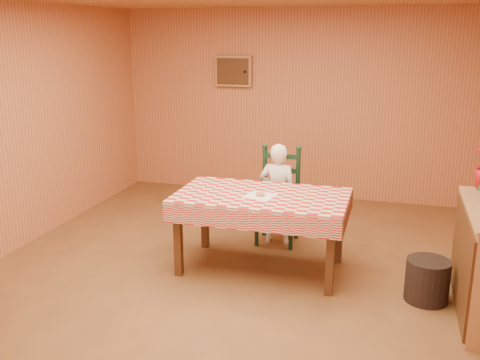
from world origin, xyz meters
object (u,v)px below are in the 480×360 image
at_px(ladder_chair, 279,198).
at_px(storage_bin, 427,280).
at_px(dining_table, 261,203).
at_px(seated_child, 278,194).

bearing_deg(ladder_chair, storage_bin, -33.24).
distance_m(ladder_chair, storage_bin, 1.88).
distance_m(dining_table, seated_child, 0.74).
relative_size(dining_table, seated_child, 1.47).
height_order(dining_table, storage_bin, dining_table).
height_order(dining_table, ladder_chair, ladder_chair).
bearing_deg(storage_bin, seated_child, 148.25).
relative_size(dining_table, ladder_chair, 1.53).
bearing_deg(storage_bin, ladder_chair, 146.76).
xyz_separation_m(ladder_chair, storage_bin, (1.55, -1.02, -0.32)).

